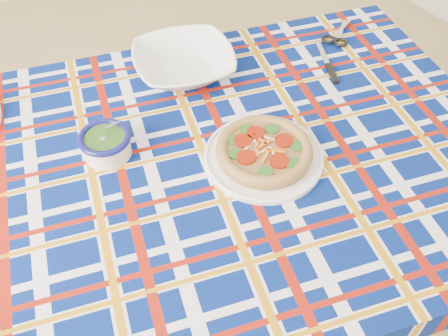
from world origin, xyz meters
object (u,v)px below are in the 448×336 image
dining_table (182,189)px  serving_bowl (184,63)px  pesto_bowl (106,142)px  main_focaccia_plate (264,151)px

dining_table → serving_bowl: serving_bowl is taller
dining_table → serving_bowl: size_ratio=6.47×
dining_table → pesto_bowl: size_ratio=14.35×
serving_bowl → main_focaccia_plate: bearing=-91.3°
dining_table → main_focaccia_plate: (0.17, -0.08, 0.10)m
main_focaccia_plate → pesto_bowl: 0.36m
main_focaccia_plate → pesto_bowl: pesto_bowl is taller
serving_bowl → dining_table: bearing=-121.6°
dining_table → pesto_bowl: bearing=147.4°
main_focaccia_plate → pesto_bowl: bearing=144.3°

